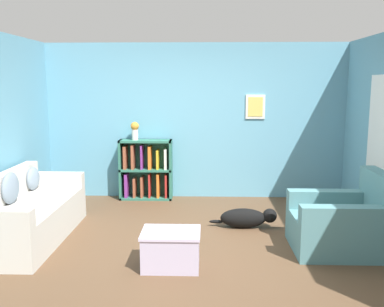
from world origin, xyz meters
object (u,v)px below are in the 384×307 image
(dog, at_px, (247,218))
(vase, at_px, (135,130))
(recliner_chair, at_px, (345,224))
(coffee_table, at_px, (171,248))
(bookshelf, at_px, (146,170))
(couch, at_px, (26,215))

(dog, height_order, vase, vase)
(recliner_chair, relative_size, coffee_table, 1.74)
(bookshelf, bearing_deg, couch, -121.69)
(bookshelf, distance_m, coffee_table, 2.82)
(bookshelf, height_order, recliner_chair, bookshelf)
(bookshelf, relative_size, coffee_table, 1.62)
(bookshelf, relative_size, dog, 1.10)
(recliner_chair, bearing_deg, dog, 144.71)
(bookshelf, xyz_separation_m, dog, (1.57, -1.45, -0.35))
(coffee_table, bearing_deg, vase, 106.62)
(couch, bearing_deg, dog, 10.88)
(recliner_chair, relative_size, vase, 3.58)
(coffee_table, distance_m, vase, 2.99)
(recliner_chair, xyz_separation_m, vase, (-2.80, 2.18, 0.85))
(bookshelf, xyz_separation_m, vase, (-0.17, -0.02, 0.69))
(couch, xyz_separation_m, coffee_table, (1.87, -0.75, -0.11))
(bookshelf, distance_m, vase, 0.71)
(vase, bearing_deg, recliner_chair, -37.94)
(recliner_chair, height_order, vase, vase)
(couch, bearing_deg, bookshelf, 58.31)
(couch, relative_size, coffee_table, 3.20)
(coffee_table, bearing_deg, recliner_chair, 14.94)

